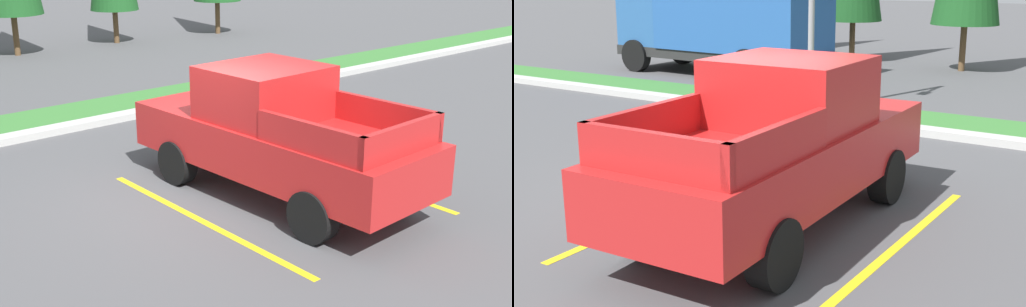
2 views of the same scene
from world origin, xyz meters
The scene contains 7 objects.
ground_plane centered at (0.00, 0.00, 0.00)m, with size 120.00×120.00×0.00m, color #4C4C4F.
parking_line_near centered at (-0.65, -0.71, 0.00)m, with size 0.12×4.80×0.01m, color yellow.
parking_line_far centered at (2.45, -0.71, 0.00)m, with size 0.12×4.80×0.01m, color yellow.
curb_strip centered at (0.00, 5.00, 0.07)m, with size 56.00×0.40×0.15m, color #B2B2AD.
grass_median centered at (0.00, 6.10, 0.03)m, with size 56.00×1.80×0.06m, color #387533.
pickup_truck_main centered at (0.90, -0.65, 1.04)m, with size 2.11×5.29×2.10m.
cargo_truck_distant centered at (-7.26, 9.38, 1.85)m, with size 6.89×2.72×3.40m.
Camera 2 is at (5.20, -7.64, 3.15)m, focal length 48.03 mm.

